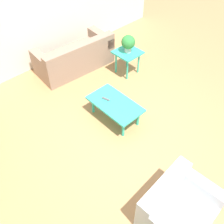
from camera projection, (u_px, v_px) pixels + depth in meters
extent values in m
plane|color=#A87A4C|center=(132.00, 131.00, 4.89)|extent=(14.00, 14.00, 0.00)
cube|color=silver|center=(31.00, 8.00, 5.49)|extent=(0.12, 7.20, 2.70)
cube|color=gray|center=(75.00, 60.00, 6.17)|extent=(0.93, 1.83, 0.40)
cube|color=gray|center=(81.00, 52.00, 5.74)|extent=(0.32, 1.78, 0.35)
cube|color=gray|center=(101.00, 37.00, 6.29)|extent=(0.82, 0.26, 0.23)
cube|color=gray|center=(42.00, 61.00, 5.60)|extent=(0.82, 0.26, 0.23)
cube|color=silver|center=(179.00, 214.00, 3.59)|extent=(0.85, 1.02, 0.39)
cube|color=silver|center=(165.00, 188.00, 3.49)|extent=(0.26, 0.98, 0.29)
cube|color=silver|center=(199.00, 184.00, 3.59)|extent=(0.80, 0.21, 0.19)
cube|color=#2DB79E|center=(115.00, 104.00, 4.86)|extent=(1.04, 0.59, 0.04)
cylinder|color=#2DB79E|center=(138.00, 118.00, 4.89)|extent=(0.05, 0.05, 0.36)
cylinder|color=#2DB79E|center=(108.00, 96.00, 5.31)|extent=(0.05, 0.05, 0.36)
cylinder|color=#2DB79E|center=(123.00, 129.00, 4.70)|extent=(0.05, 0.05, 0.36)
cylinder|color=#2DB79E|center=(93.00, 105.00, 5.13)|extent=(0.05, 0.05, 0.36)
cube|color=#2DB79E|center=(128.00, 52.00, 5.79)|extent=(0.54, 0.54, 0.04)
cylinder|color=#2DB79E|center=(138.00, 63.00, 5.98)|extent=(0.04, 0.04, 0.52)
cylinder|color=#2DB79E|center=(127.00, 57.00, 6.17)|extent=(0.04, 0.04, 0.52)
cylinder|color=#2DB79E|center=(127.00, 70.00, 5.81)|extent=(0.04, 0.04, 0.52)
cylinder|color=#2DB79E|center=(116.00, 63.00, 6.00)|extent=(0.04, 0.04, 0.52)
cylinder|color=#B2ADA3|center=(128.00, 49.00, 5.74)|extent=(0.15, 0.15, 0.11)
sphere|color=#2D7F38|center=(128.00, 42.00, 5.61)|extent=(0.30, 0.30, 0.30)
cube|color=#4C4C51|center=(106.00, 99.00, 4.91)|extent=(0.16, 0.08, 0.02)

